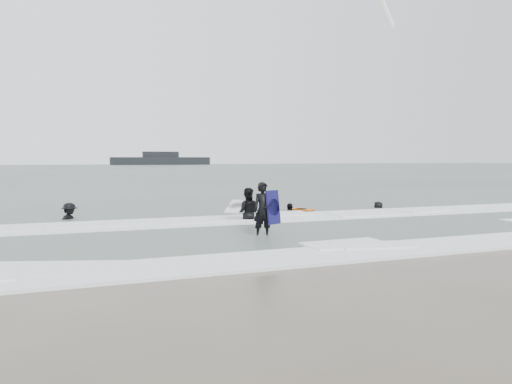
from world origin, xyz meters
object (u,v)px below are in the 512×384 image
object	(u,v)px
surfer_wading	(247,222)
vessel_horizon	(161,160)
surfer_right_near	(290,213)
surfer_right_far	(378,209)
surfer_centre	(263,237)
surfer_breaker	(70,221)

from	to	relation	value
surfer_wading	vessel_horizon	size ratio (longest dim) A/B	0.06
surfer_right_near	surfer_right_far	size ratio (longest dim) A/B	1.04
surfer_wading	surfer_right_far	bearing A→B (deg)	-139.69
vessel_horizon	surfer_centre	bearing A→B (deg)	-98.58
surfer_centre	surfer_right_near	world-z (taller)	surfer_centre
surfer_centre	surfer_right_far	bearing A→B (deg)	39.76
surfer_centre	vessel_horizon	bearing A→B (deg)	85.09
surfer_wading	surfer_right_near	distance (m)	3.40
surfer_wading	surfer_breaker	bearing A→B (deg)	-0.17
surfer_centre	surfer_right_near	size ratio (longest dim) A/B	1.03
surfer_right_near	vessel_horizon	distance (m)	139.72
surfer_right_near	surfer_right_far	distance (m)	4.23
vessel_horizon	surfer_right_near	bearing A→B (deg)	-97.56
surfer_breaker	surfer_right_near	distance (m)	8.47
surfer_right_far	surfer_wading	bearing A→B (deg)	-26.30
vessel_horizon	surfer_breaker	bearing A→B (deg)	-101.00
surfer_wading	surfer_right_near	bearing A→B (deg)	-117.23
surfer_centre	surfer_breaker	distance (m)	7.81
surfer_centre	surfer_right_far	world-z (taller)	surfer_centre
surfer_centre	surfer_right_far	xyz separation A→B (m)	(7.58, 5.52, 0.00)
surfer_right_near	surfer_breaker	bearing A→B (deg)	-63.51
surfer_breaker	surfer_right_far	bearing A→B (deg)	-45.50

